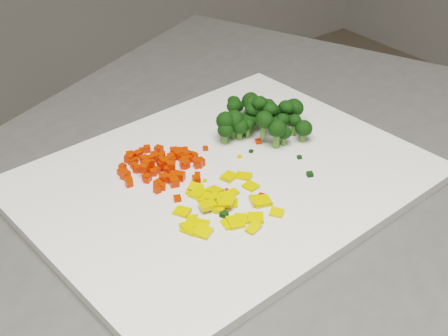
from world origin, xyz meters
TOP-DOWN VIEW (x-y plane):
  - cutting_board at (-0.29, 0.17)m, footprint 0.48×0.39m
  - carrot_pile at (-0.35, 0.22)m, footprint 0.10×0.10m
  - pepper_pile at (-0.32, 0.12)m, footprint 0.12×0.12m
  - broccoli_pile at (-0.19, 0.21)m, footprint 0.12×0.12m
  - carrot_cube_0 at (-0.32, 0.21)m, footprint 0.01×0.01m
  - carrot_cube_1 at (-0.37, 0.26)m, footprint 0.01×0.01m
  - carrot_cube_2 at (-0.34, 0.22)m, footprint 0.01×0.01m
  - carrot_cube_3 at (-0.34, 0.25)m, footprint 0.01×0.01m
  - carrot_cube_4 at (-0.35, 0.19)m, footprint 0.01×0.01m
  - carrot_cube_5 at (-0.33, 0.26)m, footprint 0.01×0.01m
  - carrot_cube_6 at (-0.35, 0.25)m, footprint 0.01×0.01m
  - carrot_cube_7 at (-0.37, 0.20)m, footprint 0.01×0.01m
  - carrot_cube_8 at (-0.34, 0.22)m, footprint 0.01×0.01m
  - carrot_cube_9 at (-0.39, 0.24)m, footprint 0.01×0.01m
  - carrot_cube_10 at (-0.32, 0.21)m, footprint 0.01×0.01m
  - carrot_cube_11 at (-0.30, 0.20)m, footprint 0.01×0.01m
  - carrot_cube_12 at (-0.37, 0.23)m, footprint 0.01×0.01m
  - carrot_cube_13 at (-0.36, 0.20)m, footprint 0.01×0.01m
  - carrot_cube_14 at (-0.35, 0.25)m, footprint 0.01×0.01m
  - carrot_cube_15 at (-0.34, 0.27)m, footprint 0.01×0.01m
  - carrot_cube_16 at (-0.31, 0.23)m, footprint 0.01×0.01m
  - carrot_cube_17 at (-0.36, 0.22)m, footprint 0.01×0.01m
  - carrot_cube_18 at (-0.31, 0.23)m, footprint 0.01×0.01m
  - carrot_cube_19 at (-0.34, 0.23)m, footprint 0.01×0.01m
  - carrot_cube_20 at (-0.37, 0.21)m, footprint 0.01×0.01m
  - carrot_cube_21 at (-0.31, 0.23)m, footprint 0.01×0.01m
  - carrot_cube_22 at (-0.34, 0.20)m, footprint 0.01×0.01m
  - carrot_cube_23 at (-0.39, 0.22)m, footprint 0.01×0.01m
  - carrot_cube_24 at (-0.32, 0.24)m, footprint 0.01×0.01m
  - carrot_cube_25 at (-0.34, 0.25)m, footprint 0.01×0.01m
  - carrot_cube_26 at (-0.37, 0.22)m, footprint 0.01×0.01m
  - carrot_cube_27 at (-0.31, 0.20)m, footprint 0.01×0.01m
  - carrot_cube_28 at (-0.34, 0.24)m, footprint 0.01×0.01m
  - carrot_cube_29 at (-0.36, 0.23)m, footprint 0.01×0.01m
  - carrot_cube_30 at (-0.32, 0.24)m, footprint 0.01×0.01m
  - carrot_cube_31 at (-0.38, 0.25)m, footprint 0.01×0.01m
  - carrot_cube_32 at (-0.30, 0.22)m, footprint 0.01×0.01m
  - carrot_cube_33 at (-0.34, 0.20)m, footprint 0.01×0.01m
  - carrot_cube_34 at (-0.35, 0.25)m, footprint 0.01×0.01m
  - carrot_cube_35 at (-0.35, 0.24)m, footprint 0.01×0.01m
  - carrot_cube_36 at (-0.32, 0.19)m, footprint 0.01×0.01m
  - carrot_cube_37 at (-0.32, 0.23)m, footprint 0.01×0.01m
  - carrot_cube_38 at (-0.36, 0.26)m, footprint 0.01×0.01m
  - carrot_cube_39 at (-0.34, 0.22)m, footprint 0.01×0.01m
  - carrot_cube_40 at (-0.34, 0.19)m, footprint 0.01×0.01m
  - carrot_cube_41 at (-0.31, 0.24)m, footprint 0.01×0.01m
  - carrot_cube_42 at (-0.34, 0.22)m, footprint 0.01×0.01m
  - carrot_cube_43 at (-0.36, 0.22)m, footprint 0.01×0.01m
  - carrot_cube_44 at (-0.34, 0.24)m, footprint 0.01×0.01m
  - carrot_cube_45 at (-0.34, 0.21)m, footprint 0.01×0.01m
  - carrot_cube_46 at (-0.35, 0.23)m, footprint 0.01×0.01m
  - carrot_cube_47 at (-0.39, 0.24)m, footprint 0.01×0.01m
  - carrot_cube_48 at (-0.37, 0.24)m, footprint 0.01×0.01m
  - carrot_cube_49 at (-0.37, 0.24)m, footprint 0.01×0.01m
  - carrot_cube_50 at (-0.31, 0.24)m, footprint 0.01×0.01m
  - carrot_cube_51 at (-0.37, 0.19)m, footprint 0.01×0.01m
  - carrot_cube_52 at (-0.31, 0.22)m, footprint 0.01×0.01m
  - carrot_cube_53 at (-0.30, 0.23)m, footprint 0.01×0.01m
  - carrot_cube_54 at (-0.34, 0.23)m, footprint 0.01×0.01m
  - carrot_cube_55 at (-0.37, 0.19)m, footprint 0.01×0.01m
  - carrot_cube_56 at (-0.36, 0.20)m, footprint 0.01×0.01m
  - carrot_cube_57 at (-0.34, 0.27)m, footprint 0.01×0.01m
  - carrot_cube_58 at (-0.32, 0.21)m, footprint 0.01×0.01m
  - carrot_cube_59 at (-0.36, 0.23)m, footprint 0.01×0.01m
  - carrot_cube_60 at (-0.37, 0.25)m, footprint 0.01×0.01m
  - carrot_cube_61 at (-0.34, 0.25)m, footprint 0.01×0.01m
  - carrot_cube_62 at (-0.35, 0.20)m, footprint 0.01×0.01m
  - carrot_cube_63 at (-0.35, 0.21)m, footprint 0.01×0.01m
  - carrot_cube_64 at (-0.30, 0.21)m, footprint 0.01×0.01m
  - carrot_cube_65 at (-0.34, 0.21)m, footprint 0.01×0.01m
  - carrot_cube_66 at (-0.31, 0.22)m, footprint 0.01×0.01m
  - carrot_cube_67 at (-0.30, 0.23)m, footprint 0.01×0.01m
  - carrot_cube_68 at (-0.36, 0.24)m, footprint 0.01×0.01m
  - carrot_cube_69 at (-0.39, 0.23)m, footprint 0.01×0.01m
  - carrot_cube_70 at (-0.33, 0.18)m, footprint 0.01×0.01m
  - carrot_cube_71 at (-0.35, 0.27)m, footprint 0.01×0.01m
  - carrot_cube_72 at (-0.36, 0.27)m, footprint 0.01×0.01m
  - carrot_cube_73 at (-0.35, 0.22)m, footprint 0.01×0.01m
  - carrot_cube_74 at (-0.37, 0.26)m, footprint 0.01×0.01m
  - carrot_cube_75 at (-0.30, 0.24)m, footprint 0.01×0.01m
  - carrot_cube_76 at (-0.34, 0.27)m, footprint 0.01×0.01m
  - carrot_cube_77 at (-0.39, 0.25)m, footprint 0.01×0.01m
  - carrot_cube_78 at (-0.33, 0.24)m, footprint 0.01×0.01m
  - carrot_cube_79 at (-0.31, 0.24)m, footprint 0.01×0.01m
  - carrot_cube_80 at (-0.35, 0.22)m, footprint 0.01×0.01m
  - carrot_cube_81 at (-0.30, 0.20)m, footprint 0.01×0.01m
  - pepper_chunk_0 at (-0.32, 0.08)m, footprint 0.02×0.02m
  - pepper_chunk_1 at (-0.29, 0.07)m, footprint 0.02×0.02m
  - pepper_chunk_2 at (-0.33, 0.13)m, footprint 0.02×0.02m
  - pepper_chunk_3 at (-0.29, 0.16)m, footprint 0.02×0.02m
  - pepper_chunk_4 at (-0.29, 0.10)m, footprint 0.02×0.02m
  - pepper_chunk_5 at (-0.33, 0.09)m, footprint 0.02×0.02m
  - pepper_chunk_6 at (-0.37, 0.12)m, footprint 0.02×0.02m
  - pepper_chunk_7 at (-0.34, 0.17)m, footprint 0.02×0.02m
  - pepper_chunk_8 at (-0.29, 0.10)m, footprint 0.02×0.02m
  - pepper_chunk_9 at (-0.34, 0.15)m, footprint 0.02×0.02m
  - pepper_chunk_10 at (-0.38, 0.10)m, footprint 0.02×0.02m
  - pepper_chunk_11 at (-0.31, 0.13)m, footprint 0.02×0.01m
  - pepper_chunk_12 at (-0.34, 0.16)m, footprint 0.02×0.02m
  - pepper_chunk_13 at (-0.34, 0.14)m, footprint 0.02×0.02m
  - pepper_chunk_14 at (-0.35, 0.13)m, footprint 0.02×0.02m
  - pepper_chunk_15 at (-0.38, 0.11)m, footprint 0.02×0.02m
  - pepper_chunk_16 at (-0.28, 0.15)m, footprint 0.02×0.02m
  - pepper_chunk_17 at (-0.33, 0.12)m, footprint 0.03×0.02m
  - pepper_chunk_18 at (-0.32, 0.12)m, footprint 0.02×0.02m
  - pepper_chunk_19 at (-0.32, 0.14)m, footprint 0.02×0.02m
  - pepper_chunk_20 at (-0.34, 0.09)m, footprint 0.02×0.02m
  - pepper_chunk_21 at (-0.34, 0.12)m, footprint 0.02×0.02m
  - pepper_chunk_22 at (-0.37, 0.14)m, footprint 0.02×0.02m
  - pepper_chunk_23 at (-0.32, 0.15)m, footprint 0.02×0.02m
  - pepper_chunk_24 at (-0.38, 0.11)m, footprint 0.02×0.02m
  - pepper_chunk_25 at (-0.32, 0.12)m, footprint 0.02×0.01m
  - pepper_chunk_26 at (-0.33, 0.07)m, footprint 0.02×0.02m
  - pepper_chunk_27 at (-0.32, 0.12)m, footprint 0.02×0.02m
  - pepper_chunk_28 at (-0.34, 0.16)m, footprint 0.02×0.02m
  - pepper_chunk_29 at (-0.28, 0.13)m, footprint 0.02×0.02m
  - pepper_chunk_30 at (-0.37, 0.11)m, footprint 0.02×0.02m
  - pepper_chunk_31 at (-0.32, 0.12)m, footprint 0.02×0.02m
  - pepper_chunk_32 at (-0.34, 0.09)m, footprint 0.02×0.02m
  - pepper_chunk_33 at (-0.33, 0.12)m, footprint 0.02×0.02m
  - broccoli_floret_0 at (-0.17, 0.27)m, footprint 0.04×0.04m
  - broccoli_floret_1 at (-0.20, 0.23)m, footprint 0.03×0.03m
  - broccoli_floret_2 at (-0.16, 0.20)m, footprint 0.03×0.03m
  - broccoli_floret_3 at (-0.19, 0.22)m, footprint 0.03×0.03m
  - broccoli_floret_4 at (-0.22, 0.22)m, footprint 0.03×0.03m
  - broccoli_floret_5 at (-0.19, 0.21)m, footprint 0.03×0.03m
  - broccoli_floret_6 at (-0.19, 0.18)m, footprint 0.03×0.03m
  - broccoli_floret_7 at (-0.21, 0.22)m, footprint 0.02×0.02m
  - broccoli_floret_8 at (-0.21, 0.20)m, footprint 0.03×0.03m
  - broccoli_floret_9 at (-0.15, 0.22)m, footprint 0.03×0.03m
  - broccoli_floret_10 at (-0.16, 0.19)m, footprint 0.02×0.02m
  - broccoli_floret_11 at (-0.17, 0.24)m, footprint 0.02×0.02m
  - broccoli_floret_12 at (-0.18, 0.21)m, footprint 0.02×0.02m
  - broccoli_floret_13 at (-0.20, 0.18)m, footprint 0.03×0.03m
  - broccoli_floret_14 at (-0.14, 0.21)m, footprint 0.04×0.04m
  - broccoli_floret_15 at (-0.21, 0.23)m, footprint 0.02×0.02m
  - broccoli_floret_16 at (-0.16, 0.17)m, footprint 0.03×0.03m
  - broccoli_floret_17 at (-0.20, 0.27)m, footprint 0.02×0.02m
  - broccoli_floret_18 at (-0.19, 0.27)m, footprint 0.02×0.02m
  - broccoli_floret_19 at (-0.20, 0.23)m, footprint 0.03×0.03m
  - broccoli_floret_20 at (-0.20, 0.27)m, footprint 0.03×0.03m
  - broccoli_floret_21 at (-0.19, 0.22)m, footprint 0.03×0.03m
  - broccoli_floret_22 at (-0.25, 0.23)m, footprint 0.03×0.03m
  - broccoli_floret_23 at (-0.17, 0.20)m, footprint 0.03×0.03m
  - broccoli_floret_24 at (-0.17, 0.23)m, footprint 0.03×0.03m
  - broccoli_floret_25 at (-0.24, 0.23)m, footprint 0.03×0.03m
  - broccoli_floret_26 at (-0.18, 0.22)m, footprint 0.03×0.03m
  - broccoli_floret_27 at (-0.23, 0.23)m, footprint 0.04×0.04m
  - broccoli_floret_28 at (-0.19, 0.24)m, footprint 0.03×0.03m
  - stray_bit_0 at (-0.28, 0.23)m, footprint 0.01×0.01m
  - stray_bit_1 at (-0.21, 0.20)m, footprint 0.01×0.01m
  - stray_bit_2 at (-0.36, 0.16)m, footprint 0.01×0.01m
  - stray_bit_3 at (-0.32, 0.17)m, footprint 0.01×0.01m
  - stray_bit_4 at (-0.31, 0.14)m, footprint 0.01×0.01m
  - stray_bit_5 at (-0.25, 0.19)m, footprint 0.00×0.00m
  - stray_bit_6 at (-0.34, 0.11)m, footprint 0.01×0.01m
  - stray_bit_7 at (-0.30, 0.22)m, footprint 0.01×0.01m
  - stray_bit_8 at (-0.21, 0.11)m, footprint 0.01×0.01m
  - stray_bit_9 at (-0.37, 0.19)m, footprint 0.01×0.01m
  - stray_bit_10 at (-0.19, 0.14)m, footprint 0.01×0.01m
  - stray_bit_11 at (-0.23, 0.19)m, footprint 0.01×0.01m
  - stray_bit_12 at (-0.35, 0.16)m, footprint 0.01×0.01m
  - stray_bit_13 at (-0.28, 0.11)m, footprint 0.01×0.01m
  - stray_bit_14 at (-0.38, 0.11)m, footprint 0.01×0.01m

SIDE VIEW (x-z plane):
  - cutting_board at x=-0.29m, z-range 0.90..0.91m
  - stray_bit_9 at x=-0.37m, z-range 0.91..0.92m
  - stray_bit_4 at x=-0.31m, z-range 0.91..0.92m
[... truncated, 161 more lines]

